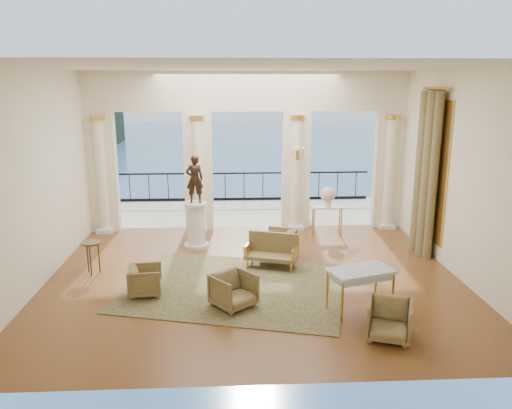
{
  "coord_description": "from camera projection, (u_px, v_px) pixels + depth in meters",
  "views": [
    {
      "loc": [
        -0.49,
        -10.28,
        4.23
      ],
      "look_at": [
        0.08,
        0.6,
        1.52
      ],
      "focal_mm": 35.0,
      "sensor_mm": 36.0,
      "label": 1
    }
  ],
  "objects": [
    {
      "name": "terrace",
      "position": [
        246.0,
        213.0,
        16.64
      ],
      "size": [
        10.0,
        3.6,
        0.1
      ],
      "primitive_type": "cube",
      "color": "#B7AC98",
      "rests_on": "ground"
    },
    {
      "name": "pedestal",
      "position": [
        196.0,
        226.0,
        12.94
      ],
      "size": [
        0.65,
        0.65,
        1.19
      ],
      "color": "silver",
      "rests_on": "ground"
    },
    {
      "name": "palm_tree",
      "position": [
        304.0,
        85.0,
        16.51
      ],
      "size": [
        2.0,
        2.0,
        4.5
      ],
      "color": "#4C3823",
      "rests_on": "terrace"
    },
    {
      "name": "balustrade",
      "position": [
        244.0,
        189.0,
        18.08
      ],
      "size": [
        9.0,
        0.06,
        1.03
      ],
      "color": "black",
      "rests_on": "terrace"
    },
    {
      "name": "room_walls",
      "position": [
        257.0,
        156.0,
        9.23
      ],
      "size": [
        9.0,
        9.0,
        9.0
      ],
      "color": "white",
      "rests_on": "ground"
    },
    {
      "name": "settee",
      "position": [
        272.0,
        251.0,
        11.59
      ],
      "size": [
        1.3,
        0.87,
        0.79
      ],
      "rotation": [
        0.0,
        0.0,
        -0.33
      ],
      "color": "#413618",
      "rests_on": "ground"
    },
    {
      "name": "armchair_b",
      "position": [
        389.0,
        318.0,
        8.34
      ],
      "size": [
        0.9,
        0.87,
        0.74
      ],
      "primitive_type": "imported",
      "rotation": [
        0.0,
        0.0,
        -0.35
      ],
      "color": "#413618",
      "rests_on": "ground"
    },
    {
      "name": "armchair_c",
      "position": [
        278.0,
        242.0,
        12.21
      ],
      "size": [
        0.93,
        0.95,
        0.77
      ],
      "primitive_type": "imported",
      "rotation": [
        0.0,
        0.0,
        -1.96
      ],
      "color": "#413618",
      "rests_on": "ground"
    },
    {
      "name": "rug",
      "position": [
        235.0,
        287.0,
        10.51
      ],
      "size": [
        5.19,
        4.47,
        0.02
      ],
      "primitive_type": "cube",
      "rotation": [
        0.0,
        0.0,
        -0.25
      ],
      "color": "#293018",
      "rests_on": "ground"
    },
    {
      "name": "arcade",
      "position": [
        247.0,
        141.0,
        14.09
      ],
      "size": [
        9.0,
        0.56,
        4.5
      ],
      "color": "#F4E7C9",
      "rests_on": "ground"
    },
    {
      "name": "window_frame",
      "position": [
        433.0,
        170.0,
        12.18
      ],
      "size": [
        0.04,
        1.6,
        3.4
      ],
      "primitive_type": "cube",
      "color": "gold",
      "rests_on": "room_walls"
    },
    {
      "name": "curtain",
      "position": [
        426.0,
        174.0,
        12.19
      ],
      "size": [
        0.33,
        1.4,
        4.09
      ],
      "color": "brown",
      "rests_on": "ground"
    },
    {
      "name": "armchair_d",
      "position": [
        145.0,
        279.0,
        10.08
      ],
      "size": [
        0.66,
        0.7,
        0.66
      ],
      "primitive_type": "imported",
      "rotation": [
        0.0,
        0.0,
        1.67
      ],
      "color": "#413618",
      "rests_on": "ground"
    },
    {
      "name": "armchair_a",
      "position": [
        234.0,
        289.0,
        9.52
      ],
      "size": [
        0.98,
        0.97,
        0.73
      ],
      "primitive_type": "imported",
      "rotation": [
        0.0,
        0.0,
        0.68
      ],
      "color": "#413618",
      "rests_on": "ground"
    },
    {
      "name": "console_table",
      "position": [
        327.0,
        212.0,
        13.91
      ],
      "size": [
        0.87,
        0.34,
        0.82
      ],
      "rotation": [
        0.0,
        0.0,
        -0.01
      ],
      "color": "silver",
      "rests_on": "ground"
    },
    {
      "name": "floor",
      "position": [
        254.0,
        278.0,
        11.01
      ],
      "size": [
        9.0,
        9.0,
        0.0
      ],
      "primitive_type": "plane",
      "color": "#4D2A0C",
      "rests_on": "ground"
    },
    {
      "name": "urn",
      "position": [
        328.0,
        196.0,
        13.8
      ],
      "size": [
        0.42,
        0.42,
        0.56
      ],
      "color": "white",
      "rests_on": "console_table"
    },
    {
      "name": "game_table",
      "position": [
        361.0,
        274.0,
        9.28
      ],
      "size": [
        1.34,
        1.0,
        0.82
      ],
      "rotation": [
        0.0,
        0.0,
        0.32
      ],
      "color": "#8DAAB6",
      "rests_on": "ground"
    },
    {
      "name": "statue",
      "position": [
        195.0,
        179.0,
        12.65
      ],
      "size": [
        0.5,
        0.38,
        1.22
      ],
      "primitive_type": "imported",
      "rotation": [
        0.0,
        0.0,
        3.35
      ],
      "color": "black",
      "rests_on": "pedestal"
    },
    {
      "name": "sea",
      "position": [
        234.0,
        155.0,
        70.6
      ],
      "size": [
        160.0,
        160.0,
        0.0
      ],
      "primitive_type": "plane",
      "color": "teal",
      "rests_on": "ground"
    },
    {
      "name": "side_table",
      "position": [
        91.0,
        246.0,
        11.11
      ],
      "size": [
        0.46,
        0.46,
        0.74
      ],
      "color": "black",
      "rests_on": "ground"
    },
    {
      "name": "headland",
      "position": [
        41.0,
        128.0,
        78.06
      ],
      "size": [
        22.0,
        18.0,
        6.0
      ],
      "primitive_type": "cube",
      "color": "black",
      "rests_on": "sea"
    },
    {
      "name": "wall_sconce",
      "position": [
        298.0,
        154.0,
        13.94
      ],
      "size": [
        0.3,
        0.11,
        0.33
      ],
      "color": "gold",
      "rests_on": "arcade"
    }
  ]
}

